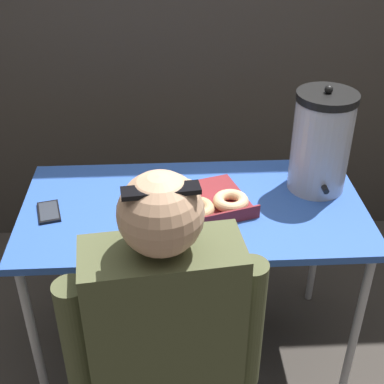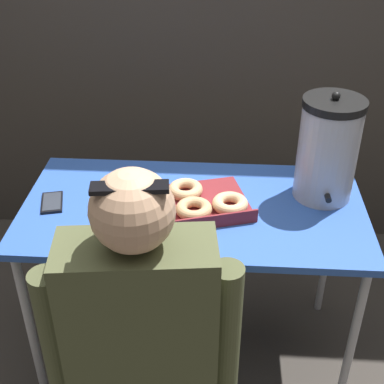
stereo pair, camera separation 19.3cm
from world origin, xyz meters
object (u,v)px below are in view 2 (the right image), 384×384
donut_box (185,203)px  cell_phone (52,202)px  person_seated (143,361)px  coffee_urn (328,149)px

donut_box → cell_phone: size_ratio=3.34×
donut_box → cell_phone: bearing=162.5°
person_seated → donut_box: bearing=-105.2°
cell_phone → person_seated: (0.41, -0.56, -0.17)m
person_seated → coffee_urn: bearing=-137.3°
coffee_urn → cell_phone: bearing=-172.8°
coffee_urn → cell_phone: (-1.00, -0.13, -0.19)m
donut_box → person_seated: person_seated is taller
coffee_urn → person_seated: (-0.59, -0.69, -0.36)m
donut_box → person_seated: bearing=-115.4°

